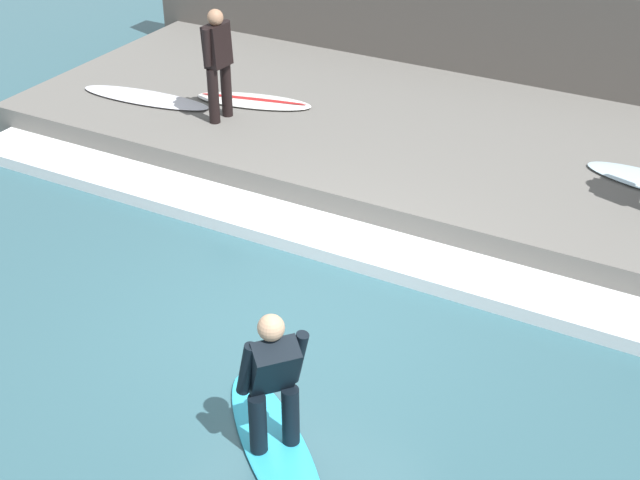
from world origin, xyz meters
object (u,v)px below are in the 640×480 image
Objects in this scene: surfer_waiting_near at (218,59)px; surfboard_spare at (145,97)px; surfboard_riding at (275,447)px; surfer_riding at (273,377)px; surfboard_waiting_near at (254,101)px.

surfboard_spare is at bearing 88.09° from surfer_waiting_near.
surfer_waiting_near reaches higher than surfboard_spare.
surfboard_riding is 6.09m from surfer_waiting_near.
surfer_riding is at bearing -141.78° from surfer_waiting_near.
surfboard_riding is 6.48m from surfboard_waiting_near.
surfboard_spare is at bearing 114.00° from surfboard_waiting_near.
surfboard_waiting_near is (0.69, -0.09, -0.83)m from surfer_waiting_near.
surfboard_riding is 1.04× the size of surfboard_waiting_near.
surfer_waiting_near reaches higher than surfer_riding.
surfer_waiting_near reaches higher than surfboard_waiting_near.
surfer_waiting_near reaches higher than surfboard_riding.
surfer_riding is at bearing -133.17° from surfboard_spare.
surfboard_riding is at bearing -146.16° from surfboard_waiting_near.
surfer_riding is 5.98m from surfer_waiting_near.
surfboard_riding is 1.40× the size of surfer_riding.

